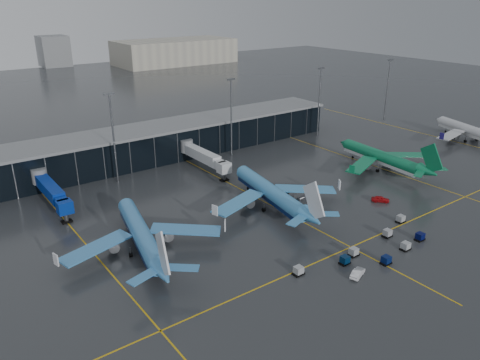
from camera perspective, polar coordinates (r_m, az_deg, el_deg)
ground at (r=105.93m, az=3.61°, el=-6.51°), size 600.00×600.00×0.00m
terminal_pier at (r=152.91m, az=-11.38°, el=4.29°), size 142.00×17.00×10.70m
jet_bridges at (r=125.48m, az=-22.02°, el=-1.21°), size 94.00×27.50×7.20m
flood_masts at (r=142.42m, az=-7.70°, el=6.76°), size 203.00×0.50×25.50m
distant_hangars at (r=361.06m, az=-18.82°, el=13.99°), size 260.00×71.00×22.00m
taxi_lines at (r=118.97m, az=4.06°, el=-3.21°), size 220.00×120.00×0.02m
airliner_arkefly at (r=98.71m, az=-12.12°, el=-5.18°), size 42.93×46.69×12.34m
airliner_klm_near at (r=116.49m, az=3.70°, el=-0.36°), size 43.00×47.09×12.72m
airliner_aer_lingus at (r=148.67m, az=16.83°, el=3.54°), size 38.33×42.66×12.13m
airliner_ba at (r=190.85m, az=26.23°, el=6.10°), size 44.74×47.78×11.99m
baggage_carts at (r=103.09m, az=16.28°, el=-7.79°), size 36.85×11.12×1.70m
mobile_airstair at (r=118.08m, az=7.07°, el=-3.13°), size 2.45×3.37×3.45m
service_van_red at (r=126.26m, az=16.74°, el=-2.24°), size 4.34×4.57×1.53m
service_van_white at (r=93.25m, az=14.14°, el=-10.92°), size 4.77×3.06×1.48m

